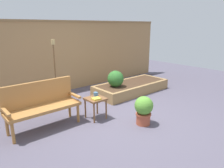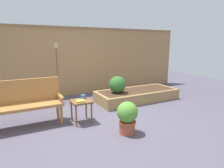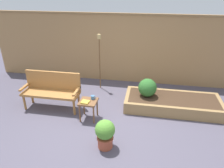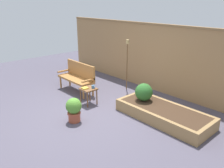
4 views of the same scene
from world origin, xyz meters
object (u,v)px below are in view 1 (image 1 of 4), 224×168
at_px(side_table, 96,102).
at_px(potted_boxwood, 144,109).
at_px(tiki_torch, 54,59).
at_px(book_on_table, 96,99).
at_px(shrub_near_bench, 116,79).
at_px(garden_bench, 41,102).
at_px(cup_on_table, 96,94).

bearing_deg(side_table, potted_boxwood, -56.47).
bearing_deg(side_table, tiki_torch, 93.79).
xyz_separation_m(book_on_table, shrub_near_bench, (1.37, 0.92, 0.04)).
bearing_deg(side_table, garden_bench, 160.49).
distance_m(side_table, book_on_table, 0.14).
relative_size(cup_on_table, book_on_table, 0.74).
xyz_separation_m(garden_bench, potted_boxwood, (1.64, -1.26, -0.21)).
relative_size(garden_bench, shrub_near_bench, 3.08).
bearing_deg(shrub_near_bench, tiki_torch, 149.97).
bearing_deg(shrub_near_bench, book_on_table, -146.25).
distance_m(book_on_table, potted_boxwood, 1.03).
bearing_deg(shrub_near_bench, potted_boxwood, -113.49).
bearing_deg(shrub_near_bench, cup_on_table, -149.73).
xyz_separation_m(side_table, tiki_torch, (-0.11, 1.66, 0.74)).
distance_m(garden_bench, shrub_near_bench, 2.43).
bearing_deg(tiki_torch, shrub_near_bench, -30.03).
xyz_separation_m(side_table, book_on_table, (-0.04, -0.09, 0.10)).
bearing_deg(cup_on_table, book_on_table, -124.07).
distance_m(garden_bench, tiki_torch, 1.71).
height_order(side_table, book_on_table, book_on_table).
bearing_deg(garden_bench, side_table, -19.51).
distance_m(side_table, shrub_near_bench, 1.57).
height_order(cup_on_table, book_on_table, cup_on_table).
bearing_deg(tiki_torch, cup_on_table, -82.81).
height_order(cup_on_table, tiki_torch, tiki_torch).
height_order(cup_on_table, potted_boxwood, potted_boxwood).
relative_size(side_table, potted_boxwood, 0.79).
bearing_deg(cup_on_table, potted_boxwood, -63.24).
bearing_deg(potted_boxwood, garden_bench, 142.57).
xyz_separation_m(garden_bench, cup_on_table, (1.14, -0.27, -0.02)).
relative_size(side_table, book_on_table, 2.78).
bearing_deg(side_table, shrub_near_bench, 32.01).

